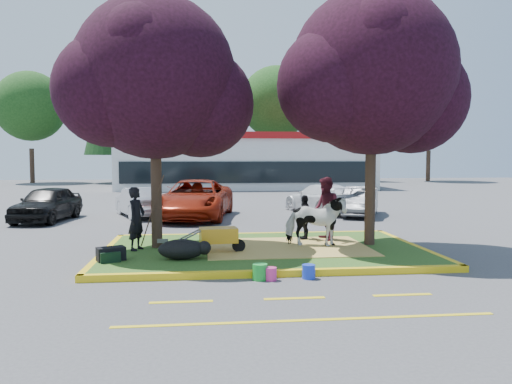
{
  "coord_description": "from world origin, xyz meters",
  "views": [
    {
      "loc": [
        -1.65,
        -12.79,
        2.51
      ],
      "look_at": [
        -0.17,
        0.5,
        1.58
      ],
      "focal_mm": 35.0,
      "sensor_mm": 36.0,
      "label": 1
    }
  ],
  "objects": [
    {
      "name": "ground",
      "position": [
        0.0,
        0.0,
        0.0
      ],
      "size": [
        90.0,
        90.0,
        0.0
      ],
      "primitive_type": "plane",
      "color": "#424244",
      "rests_on": "ground"
    },
    {
      "name": "median_island",
      "position": [
        0.0,
        0.0,
        0.07
      ],
      "size": [
        8.0,
        5.0,
        0.15
      ],
      "primitive_type": "cube",
      "color": "#284C17",
      "rests_on": "ground"
    },
    {
      "name": "curb_near",
      "position": [
        0.0,
        -2.58,
        0.07
      ],
      "size": [
        8.3,
        0.16,
        0.15
      ],
      "primitive_type": "cube",
      "color": "yellow",
      "rests_on": "ground"
    },
    {
      "name": "curb_far",
      "position": [
        0.0,
        2.58,
        0.07
      ],
      "size": [
        8.3,
        0.16,
        0.15
      ],
      "primitive_type": "cube",
      "color": "yellow",
      "rests_on": "ground"
    },
    {
      "name": "curb_left",
      "position": [
        -4.08,
        0.0,
        0.07
      ],
      "size": [
        0.16,
        5.3,
        0.15
      ],
      "primitive_type": "cube",
      "color": "yellow",
      "rests_on": "ground"
    },
    {
      "name": "curb_right",
      "position": [
        4.08,
        0.0,
        0.07
      ],
      "size": [
        0.16,
        5.3,
        0.15
      ],
      "primitive_type": "cube",
      "color": "yellow",
      "rests_on": "ground"
    },
    {
      "name": "straw_bedding",
      "position": [
        0.6,
        0.0,
        0.15
      ],
      "size": [
        4.2,
        3.0,
        0.01
      ],
      "primitive_type": "cube",
      "color": "#CEB254",
      "rests_on": "median_island"
    },
    {
      "name": "tree_purple_left",
      "position": [
        -2.78,
        0.38,
        4.36
      ],
      "size": [
        5.06,
        4.2,
        6.51
      ],
      "color": "black",
      "rests_on": "median_island"
    },
    {
      "name": "tree_purple_right",
      "position": [
        2.92,
        0.18,
        4.56
      ],
      "size": [
        5.3,
        4.4,
        6.82
      ],
      "color": "black",
      "rests_on": "median_island"
    },
    {
      "name": "fire_lane_stripe_a",
      "position": [
        -2.0,
        -4.2,
        0.0
      ],
      "size": [
        1.1,
        0.12,
        0.01
      ],
      "primitive_type": "cube",
      "color": "yellow",
      "rests_on": "ground"
    },
    {
      "name": "fire_lane_stripe_b",
      "position": [
        0.0,
        -4.2,
        0.0
      ],
      "size": [
        1.1,
        0.12,
        0.01
      ],
      "primitive_type": "cube",
      "color": "yellow",
      "rests_on": "ground"
    },
    {
      "name": "fire_lane_stripe_c",
      "position": [
        2.0,
        -4.2,
        0.0
      ],
      "size": [
        1.1,
        0.12,
        0.01
      ],
      "primitive_type": "cube",
      "color": "yellow",
      "rests_on": "ground"
    },
    {
      "name": "fire_lane_long",
      "position": [
        0.0,
        -5.4,
        0.0
      ],
      "size": [
        6.0,
        0.1,
        0.01
      ],
      "primitive_type": "cube",
      "color": "yellow",
      "rests_on": "ground"
    },
    {
      "name": "retail_building",
      "position": [
        2.0,
        27.98,
        2.25
      ],
      "size": [
        20.4,
        8.4,
        4.4
      ],
      "color": "silver",
      "rests_on": "ground"
    },
    {
      "name": "treeline",
      "position": [
        1.23,
        37.61,
        7.73
      ],
      "size": [
        46.58,
        7.8,
        14.63
      ],
      "color": "black",
      "rests_on": "ground"
    },
    {
      "name": "cow",
      "position": [
        1.36,
        0.01,
        0.83
      ],
      "size": [
        1.73,
        1.09,
        1.36
      ],
      "primitive_type": "imported",
      "rotation": [
        0.0,
        0.0,
        1.33
      ],
      "color": "silver",
      "rests_on": "median_island"
    },
    {
      "name": "calf",
      "position": [
        -2.1,
        -1.25,
        0.38
      ],
      "size": [
        1.24,
        1.01,
        0.47
      ],
      "primitive_type": "ellipsoid",
      "rotation": [
        0.0,
        0.0,
        -0.44
      ],
      "color": "black",
      "rests_on": "median_island"
    },
    {
      "name": "handler",
      "position": [
        -3.28,
        0.06,
        0.95
      ],
      "size": [
        0.58,
        0.69,
        1.61
      ],
      "primitive_type": "imported",
      "rotation": [
        0.0,
        0.0,
        1.18
      ],
      "color": "black",
      "rests_on": "median_island"
    },
    {
      "name": "visitor_a",
      "position": [
        1.86,
        0.93,
        1.05
      ],
      "size": [
        0.7,
        0.89,
        1.81
      ],
      "primitive_type": "imported",
      "rotation": [
        0.0,
        0.0,
        -1.55
      ],
      "color": "#44131E",
      "rests_on": "median_island"
    },
    {
      "name": "visitor_b",
      "position": [
        1.31,
        1.17,
        0.79
      ],
      "size": [
        0.33,
        0.76,
        1.29
      ],
      "primitive_type": "imported",
      "rotation": [
        0.0,
        0.0,
        -1.55
      ],
      "color": "black",
      "rests_on": "median_island"
    },
    {
      "name": "wheelbarrow",
      "position": [
        -1.21,
        -0.52,
        0.58
      ],
      "size": [
        1.65,
        0.64,
        0.62
      ],
      "rotation": [
        0.0,
        0.0,
        0.1
      ],
      "color": "black",
      "rests_on": "median_island"
    },
    {
      "name": "gear_bag_dark",
      "position": [
        -3.7,
        -1.23,
        0.31
      ],
      "size": [
        0.7,
        0.56,
        0.31
      ],
      "primitive_type": "cube",
      "rotation": [
        0.0,
        0.0,
        0.41
      ],
      "color": "black",
      "rests_on": "median_island"
    },
    {
      "name": "gear_bag_green",
      "position": [
        -3.7,
        -1.38,
        0.27
      ],
      "size": [
        0.51,
        0.41,
        0.24
      ],
      "primitive_type": "cube",
      "rotation": [
        0.0,
        0.0,
        0.35
      ],
      "color": "black",
      "rests_on": "median_island"
    },
    {
      "name": "bucket_green",
      "position": [
        -0.45,
        -2.8,
        0.17
      ],
      "size": [
        0.4,
        0.4,
        0.33
      ],
      "primitive_type": "cylinder",
      "rotation": [
        0.0,
        0.0,
        -0.37
      ],
      "color": "green",
      "rests_on": "ground"
    },
    {
      "name": "bucket_pink",
      "position": [
        -0.24,
        -2.86,
        0.13
      ],
      "size": [
        0.29,
        0.29,
        0.27
      ],
      "primitive_type": "cylinder",
      "rotation": [
        0.0,
        0.0,
        0.16
      ],
      "color": "#DB3082",
      "rests_on": "ground"
    },
    {
      "name": "bucket_blue",
      "position": [
        0.56,
        -2.8,
        0.15
      ],
      "size": [
        0.32,
        0.32,
        0.29
      ],
      "primitive_type": "cylinder",
      "rotation": [
        0.0,
        0.0,
        0.19
      ],
      "color": "#1937CB",
      "rests_on": "ground"
    },
    {
      "name": "car_black",
      "position": [
        -7.66,
        7.51,
        0.69
      ],
      "size": [
        2.14,
        4.24,
        1.39
      ],
      "primitive_type": "imported",
      "rotation": [
        0.0,
        0.0,
        -0.13
      ],
      "color": "black",
      "rests_on": "ground"
    },
    {
      "name": "car_silver",
      "position": [
        -4.24,
        8.61,
        0.62
      ],
      "size": [
        2.54,
        4.0,
        1.24
      ],
      "primitive_type": "imported",
      "rotation": [
        0.0,
        0.0,
        3.49
      ],
      "color": "#AAACB3",
      "rests_on": "ground"
    },
    {
      "name": "car_red",
      "position": [
        -1.87,
        7.81,
        0.79
      ],
      "size": [
        3.53,
        6.05,
        1.58
      ],
      "primitive_type": "imported",
      "rotation": [
        0.0,
        0.0,
        -0.17
      ],
      "color": "maroon",
      "rests_on": "ground"
    },
    {
      "name": "car_white",
      "position": [
        3.79,
        9.25,
        0.65
      ],
      "size": [
        3.13,
        4.83,
        1.3
      ],
      "primitive_type": "imported",
      "rotation": [
        0.0,
        0.0,
        3.46
      ],
      "color": "white",
      "rests_on": "ground"
    },
    {
      "name": "car_grey",
      "position": [
        5.19,
        7.9,
        0.62
      ],
      "size": [
        2.63,
        3.99,
        1.24
      ],
      "primitive_type": "imported",
      "rotation": [
        0.0,
        0.0,
        -0.38
      ],
      "color": "#55585C",
      "rests_on": "ground"
    }
  ]
}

